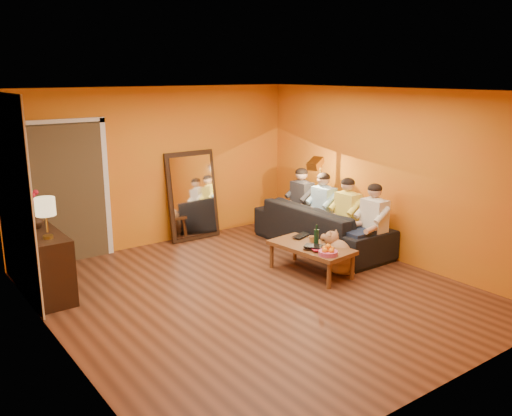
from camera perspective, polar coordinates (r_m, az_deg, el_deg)
room_shell at (r=7.08m, az=-1.67°, el=1.74°), size 5.00×5.50×2.60m
white_accent at (r=7.38m, az=-24.20°, el=1.00°), size 0.02×1.90×2.58m
doorway_recess at (r=8.69m, az=-19.27°, el=1.59°), size 1.06×0.30×2.10m
door_jamb_left at (r=8.44m, az=-22.71°, el=0.92°), size 0.08×0.06×2.20m
door_jamb_right at (r=8.76m, az=-15.49°, el=1.96°), size 0.08×0.06×2.20m
door_header at (r=8.43m, az=-19.62°, el=8.57°), size 1.22×0.06×0.08m
mirror_frame at (r=9.36m, az=-6.72°, el=1.32°), size 0.92×0.27×1.51m
mirror_glass at (r=9.32m, az=-6.60°, el=1.27°), size 0.78×0.21×1.35m
sideboard at (r=7.48m, az=-21.36°, el=-5.55°), size 0.44×1.18×0.85m
table_lamp at (r=7.00m, az=-21.21°, el=-1.01°), size 0.24×0.24×0.51m
sofa at (r=8.96m, az=6.91°, el=-1.92°), size 2.45×0.96×0.72m
coffee_table at (r=7.83m, az=5.79°, el=-5.40°), size 0.75×1.28×0.42m
floor_lamp at (r=9.05m, az=6.72°, el=0.62°), size 0.37×0.33×1.44m
dog at (r=7.87m, az=8.69°, el=-4.60°), size 0.51×0.62×0.63m
person_far_left at (r=8.31m, az=12.31°, el=-1.61°), size 0.70×0.44×1.22m
person_mid_left at (r=8.67m, az=9.61°, el=-0.83°), size 0.70×0.44×1.22m
person_mid_right at (r=9.05m, az=7.13°, el=-0.11°), size 0.70×0.44×1.22m
person_far_right at (r=9.45m, az=4.85°, el=0.55°), size 0.70×0.44×1.22m
fruit_bowl at (r=7.36m, az=7.60°, el=-4.35°), size 0.26×0.26×0.16m
wine_bottle at (r=7.72m, az=6.38°, el=-2.87°), size 0.07×0.07×0.31m
tumbler at (r=7.91m, az=5.90°, el=-3.26°), size 0.10×0.10×0.09m
laptop at (r=8.12m, az=5.13°, el=-3.00°), size 0.42×0.35×0.03m
book_lower at (r=7.51m, az=5.82°, el=-4.49°), size 0.28×0.30×0.02m
book_mid at (r=7.51m, az=5.83°, el=-4.31°), size 0.23×0.26×0.02m
book_upper at (r=7.49m, az=5.88°, el=-4.22°), size 0.28×0.30×0.02m
vase at (r=7.56m, az=-22.22°, el=-1.25°), size 0.19×0.19×0.20m
flowers at (r=7.50m, az=-22.41°, el=0.78°), size 0.17×0.17×0.51m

